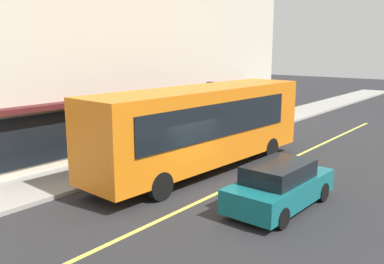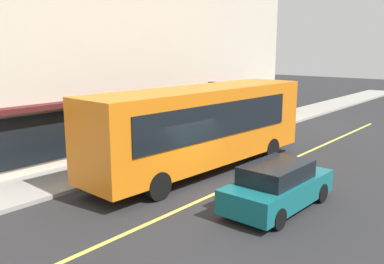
{
  "view_description": "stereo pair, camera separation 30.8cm",
  "coord_description": "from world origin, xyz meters",
  "px_view_note": "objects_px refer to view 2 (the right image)",
  "views": [
    {
      "loc": [
        -11.22,
        -8.03,
        5.1
      ],
      "look_at": [
        2.09,
        2.6,
        1.6
      ],
      "focal_mm": 38.79,
      "sensor_mm": 36.0,
      "label": 1
    },
    {
      "loc": [
        -11.03,
        -8.27,
        5.1
      ],
      "look_at": [
        2.09,
        2.6,
        1.6
      ],
      "focal_mm": 38.79,
      "sensor_mm": 36.0,
      "label": 2
    }
  ],
  "objects_px": {
    "car_teal": "(278,186)",
    "pedestrian_waiting": "(158,135)",
    "traffic_light": "(213,98)",
    "pedestrian_by_curb": "(206,116)",
    "bus": "(203,124)"
  },
  "relations": [
    {
      "from": "car_teal",
      "to": "pedestrian_waiting",
      "type": "bearing_deg",
      "value": 73.77
    },
    {
      "from": "car_teal",
      "to": "traffic_light",
      "type": "bearing_deg",
      "value": 50.61
    },
    {
      "from": "car_teal",
      "to": "pedestrian_by_curb",
      "type": "xyz_separation_m",
      "value": [
        6.91,
        8.28,
        0.54
      ]
    },
    {
      "from": "pedestrian_waiting",
      "to": "pedestrian_by_curb",
      "type": "bearing_deg",
      "value": 9.84
    },
    {
      "from": "bus",
      "to": "car_teal",
      "type": "xyz_separation_m",
      "value": [
        -1.71,
        -4.4,
        -1.24
      ]
    },
    {
      "from": "bus",
      "to": "car_teal",
      "type": "bearing_deg",
      "value": -111.2
    },
    {
      "from": "bus",
      "to": "pedestrian_by_curb",
      "type": "relative_size",
      "value": 6.03
    },
    {
      "from": "traffic_light",
      "to": "pedestrian_waiting",
      "type": "distance_m",
      "value": 3.78
    },
    {
      "from": "car_teal",
      "to": "pedestrian_by_curb",
      "type": "bearing_deg",
      "value": 50.16
    },
    {
      "from": "bus",
      "to": "traffic_light",
      "type": "distance_m",
      "value": 4.62
    },
    {
      "from": "bus",
      "to": "pedestrian_waiting",
      "type": "distance_m",
      "value": 3.23
    },
    {
      "from": "pedestrian_by_curb",
      "to": "pedestrian_waiting",
      "type": "bearing_deg",
      "value": -170.16
    },
    {
      "from": "bus",
      "to": "pedestrian_by_curb",
      "type": "height_order",
      "value": "bus"
    },
    {
      "from": "car_teal",
      "to": "pedestrian_waiting",
      "type": "height_order",
      "value": "pedestrian_waiting"
    },
    {
      "from": "traffic_light",
      "to": "pedestrian_by_curb",
      "type": "relative_size",
      "value": 1.72
    }
  ]
}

